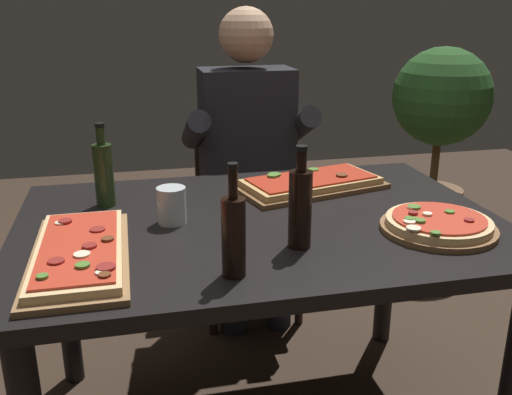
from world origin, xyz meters
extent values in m
cube|color=black|center=(0.00, 0.00, 0.72)|extent=(1.40, 0.96, 0.04)
cylinder|color=black|center=(-0.62, 0.40, 0.35)|extent=(0.07, 0.07, 0.70)
cylinder|color=black|center=(0.62, 0.40, 0.35)|extent=(0.07, 0.07, 0.70)
cube|color=brown|center=(0.24, 0.24, 0.75)|extent=(0.54, 0.35, 0.02)
cube|color=tan|center=(0.24, 0.24, 0.77)|extent=(0.49, 0.32, 0.02)
cube|color=#B72D19|center=(0.24, 0.24, 0.78)|extent=(0.45, 0.28, 0.01)
cylinder|color=brown|center=(0.22, 0.24, 0.79)|extent=(0.04, 0.04, 0.01)
cylinder|color=#4C7F2D|center=(0.11, 0.27, 0.79)|extent=(0.04, 0.04, 0.01)
cylinder|color=#4C7F2D|center=(0.12, 0.28, 0.79)|extent=(0.04, 0.04, 0.01)
cylinder|color=beige|center=(0.20, 0.28, 0.79)|extent=(0.04, 0.04, 0.01)
cylinder|color=#4C7F2D|center=(0.27, 0.32, 0.78)|extent=(0.04, 0.04, 0.00)
cylinder|color=brown|center=(0.34, 0.23, 0.79)|extent=(0.04, 0.04, 0.01)
cube|color=olive|center=(-0.50, -0.17, 0.75)|extent=(0.24, 0.53, 0.02)
cube|color=#E5C184|center=(-0.50, -0.17, 0.77)|extent=(0.21, 0.49, 0.02)
cube|color=red|center=(-0.50, -0.17, 0.78)|extent=(0.18, 0.45, 0.01)
cylinder|color=maroon|center=(-0.45, -0.09, 0.78)|extent=(0.04, 0.04, 0.00)
cylinder|color=maroon|center=(-0.54, -0.02, 0.79)|extent=(0.04, 0.04, 0.01)
cylinder|color=maroon|center=(-0.47, -0.20, 0.79)|extent=(0.04, 0.04, 0.01)
cylinder|color=brown|center=(-0.43, -0.37, 0.78)|extent=(0.03, 0.03, 0.01)
cylinder|color=maroon|center=(-0.43, -0.33, 0.79)|extent=(0.04, 0.04, 0.01)
cylinder|color=maroon|center=(-0.54, -0.27, 0.78)|extent=(0.04, 0.04, 0.01)
cylinder|color=brown|center=(-0.43, -0.17, 0.79)|extent=(0.03, 0.03, 0.01)
cylinder|color=#4C7F2D|center=(-0.56, -0.35, 0.79)|extent=(0.03, 0.03, 0.01)
cylinder|color=beige|center=(-0.48, -0.25, 0.78)|extent=(0.04, 0.04, 0.01)
cylinder|color=beige|center=(-0.55, -0.02, 0.78)|extent=(0.03, 0.03, 0.00)
cylinder|color=beige|center=(-0.44, -0.35, 0.78)|extent=(0.03, 0.03, 0.00)
cylinder|color=#4C7F2D|center=(-0.48, -0.31, 0.79)|extent=(0.03, 0.03, 0.01)
cylinder|color=brown|center=(0.46, -0.20, 0.75)|extent=(0.32, 0.32, 0.02)
cylinder|color=#E5C184|center=(0.46, -0.20, 0.77)|extent=(0.29, 0.29, 0.02)
cylinder|color=red|center=(0.46, -0.20, 0.78)|extent=(0.25, 0.25, 0.01)
cylinder|color=#4C7F2D|center=(0.39, -0.23, 0.79)|extent=(0.03, 0.03, 0.01)
cylinder|color=#4C7F2D|center=(0.51, -0.18, 0.78)|extent=(0.03, 0.03, 0.01)
cylinder|color=#4C7F2D|center=(0.37, -0.20, 0.79)|extent=(0.03, 0.03, 0.01)
cylinder|color=beige|center=(0.42, -0.12, 0.78)|extent=(0.03, 0.03, 0.01)
cylinder|color=#4C7F2D|center=(0.39, -0.31, 0.78)|extent=(0.03, 0.03, 0.01)
cylinder|color=#4C7F2D|center=(0.43, -0.12, 0.79)|extent=(0.04, 0.04, 0.01)
cylinder|color=beige|center=(0.36, -0.22, 0.78)|extent=(0.03, 0.03, 0.00)
cylinder|color=maroon|center=(0.40, -0.17, 0.79)|extent=(0.03, 0.03, 0.01)
cylinder|color=#4C7F2D|center=(0.39, -0.21, 0.78)|extent=(0.03, 0.03, 0.00)
cylinder|color=beige|center=(0.44, -0.18, 0.79)|extent=(0.03, 0.03, 0.01)
cylinder|color=maroon|center=(0.52, -0.25, 0.78)|extent=(0.03, 0.03, 0.01)
cylinder|color=beige|center=(0.35, -0.26, 0.78)|extent=(0.04, 0.04, 0.00)
cylinder|color=black|center=(-0.14, -0.34, 0.83)|extent=(0.06, 0.06, 0.19)
cylinder|color=black|center=(-0.14, -0.34, 0.96)|extent=(0.02, 0.02, 0.07)
cylinder|color=black|center=(-0.14, -0.34, 1.00)|extent=(0.02, 0.02, 0.01)
cylinder|color=black|center=(0.06, -0.22, 0.84)|extent=(0.06, 0.06, 0.20)
cylinder|color=black|center=(0.06, -0.22, 0.97)|extent=(0.03, 0.03, 0.05)
cylinder|color=black|center=(0.06, -0.22, 1.00)|extent=(0.03, 0.03, 0.01)
cylinder|color=#233819|center=(-0.44, 0.23, 0.84)|extent=(0.06, 0.06, 0.19)
cylinder|color=#233819|center=(-0.44, 0.23, 0.96)|extent=(0.03, 0.03, 0.05)
cylinder|color=black|center=(-0.44, 0.23, 0.99)|extent=(0.03, 0.03, 0.01)
cylinder|color=silver|center=(-0.25, 0.03, 0.79)|extent=(0.08, 0.08, 0.11)
cylinder|color=silver|center=(-0.25, 0.03, 0.76)|extent=(0.07, 0.07, 0.04)
cube|color=black|center=(0.13, 0.78, 0.43)|extent=(0.44, 0.44, 0.04)
cube|color=black|center=(0.13, 0.98, 0.66)|extent=(0.40, 0.04, 0.42)
cylinder|color=black|center=(-0.06, 0.59, 0.21)|extent=(0.04, 0.04, 0.41)
cylinder|color=black|center=(0.32, 0.59, 0.21)|extent=(0.04, 0.04, 0.41)
cylinder|color=black|center=(-0.06, 0.97, 0.21)|extent=(0.04, 0.04, 0.41)
cylinder|color=black|center=(0.32, 0.97, 0.21)|extent=(0.04, 0.04, 0.41)
cylinder|color=#23232D|center=(0.03, 0.60, 0.23)|extent=(0.11, 0.11, 0.45)
cylinder|color=#23232D|center=(0.23, 0.60, 0.23)|extent=(0.11, 0.11, 0.45)
cube|color=#23232D|center=(0.13, 0.68, 0.51)|extent=(0.34, 0.40, 0.12)
cube|color=#232328|center=(0.13, 0.78, 0.83)|extent=(0.38, 0.22, 0.52)
sphere|color=tan|center=(0.13, 0.78, 1.22)|extent=(0.22, 0.22, 0.22)
cylinder|color=#232328|center=(-0.09, 0.73, 0.86)|extent=(0.09, 0.31, 0.21)
cylinder|color=#232328|center=(0.35, 0.73, 0.86)|extent=(0.09, 0.31, 0.21)
cylinder|color=#846042|center=(1.31, 1.27, 0.17)|extent=(0.34, 0.34, 0.34)
cylinder|color=brown|center=(1.31, 1.27, 0.50)|extent=(0.04, 0.04, 0.31)
sphere|color=#285623|center=(1.31, 1.27, 0.86)|extent=(0.53, 0.53, 0.53)
camera|label=1|loc=(-0.36, -1.52, 1.34)|focal=40.08mm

